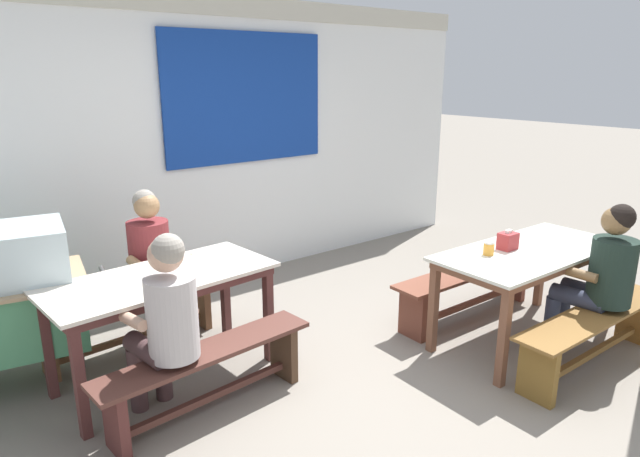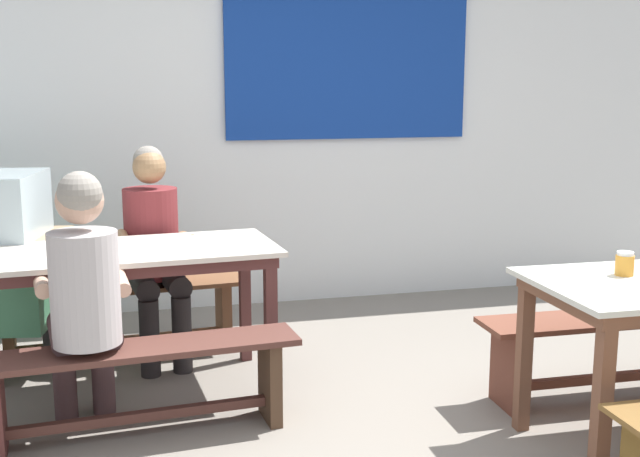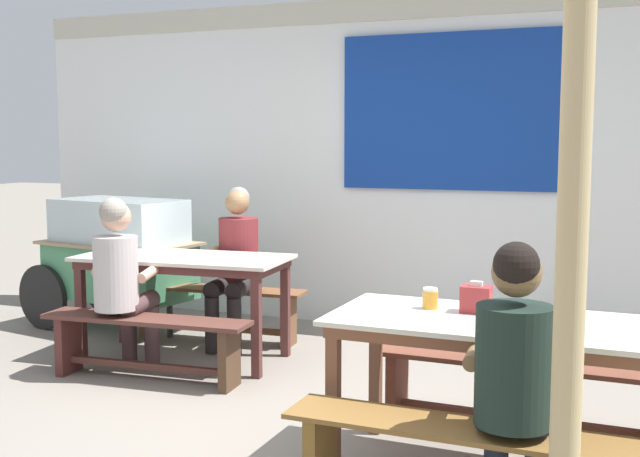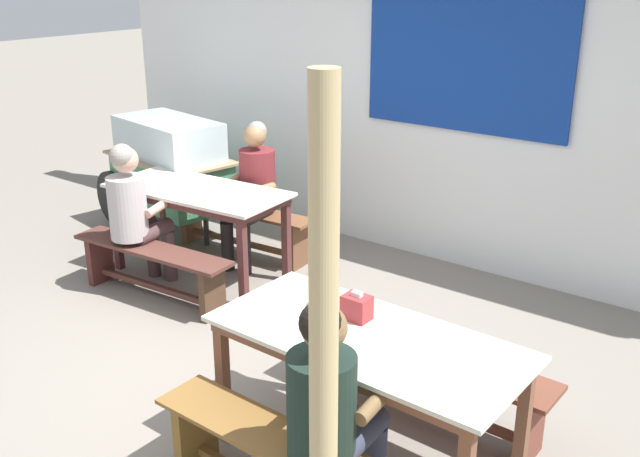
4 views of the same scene
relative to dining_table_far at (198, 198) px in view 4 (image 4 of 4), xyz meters
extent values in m
plane|color=gray|center=(1.16, -1.03, -0.69)|extent=(40.00, 40.00, 0.00)
cube|color=silver|center=(1.16, 1.58, 0.62)|extent=(7.05, 0.12, 2.62)
cube|color=navy|center=(1.62, 1.49, 1.16)|extent=(1.80, 0.03, 1.28)
cube|color=beige|center=(0.00, 0.00, 0.07)|extent=(1.59, 0.82, 0.03)
cube|color=#502A28|center=(0.00, 0.00, 0.03)|extent=(1.51, 0.75, 0.06)
cube|color=#502A28|center=(0.67, 0.34, -0.35)|extent=(0.06, 0.06, 0.69)
cube|color=#502A28|center=(0.71, -0.24, -0.35)|extent=(0.06, 0.06, 0.69)
cube|color=#502A28|center=(-0.71, 0.24, -0.35)|extent=(0.06, 0.06, 0.69)
cube|color=#502A28|center=(-0.67, -0.34, -0.35)|extent=(0.06, 0.06, 0.69)
cube|color=silver|center=(2.51, -1.24, 0.07)|extent=(1.64, 0.78, 0.02)
cube|color=brown|center=(2.51, -1.24, 0.03)|extent=(1.56, 0.72, 0.06)
cube|color=brown|center=(3.24, -0.94, -0.35)|extent=(0.06, 0.06, 0.69)
cube|color=brown|center=(1.78, -0.91, -0.35)|extent=(0.06, 0.06, 0.69)
cube|color=brown|center=(1.77, -1.54, -0.35)|extent=(0.06, 0.06, 0.69)
cube|color=brown|center=(-0.04, 0.56, -0.27)|extent=(1.49, 0.38, 0.03)
cube|color=brown|center=(0.57, 0.61, -0.49)|extent=(0.08, 0.23, 0.41)
cube|color=brown|center=(-0.66, 0.52, -0.49)|extent=(0.08, 0.23, 0.41)
cube|color=brown|center=(-0.04, 0.56, -0.59)|extent=(1.20, 0.14, 0.04)
cube|color=#512E26|center=(0.04, -0.56, -0.27)|extent=(1.48, 0.39, 0.03)
cube|color=#4A3222|center=(0.65, -0.52, -0.49)|extent=(0.08, 0.24, 0.41)
cube|color=#4F2623|center=(-0.57, -0.61, -0.49)|extent=(0.08, 0.24, 0.41)
cube|color=#512E26|center=(0.04, -0.56, -0.59)|extent=(1.18, 0.13, 0.04)
cube|color=brown|center=(2.52, -0.68, -0.27)|extent=(1.62, 0.34, 0.03)
cube|color=brown|center=(3.20, -0.69, -0.49)|extent=(0.06, 0.26, 0.41)
cube|color=brown|center=(1.83, -0.66, -0.49)|extent=(0.06, 0.26, 0.41)
cube|color=brown|center=(2.52, -0.68, -0.59)|extent=(1.33, 0.07, 0.04)
cube|color=brown|center=(2.49, -1.81, -0.27)|extent=(1.64, 0.34, 0.02)
cube|color=brown|center=(1.80, -1.79, -0.48)|extent=(0.07, 0.26, 0.41)
cube|color=#478D60|center=(-1.00, 0.61, -0.18)|extent=(1.33, 0.86, 0.46)
cube|color=silver|center=(-1.00, 0.61, 0.24)|extent=(1.20, 0.77, 0.39)
cube|color=#9F8360|center=(-1.00, 0.61, 0.06)|extent=(1.42, 0.95, 0.02)
cylinder|color=black|center=(-1.50, 1.06, -0.41)|extent=(0.56, 0.15, 0.56)
cylinder|color=black|center=(-1.62, 0.35, -0.41)|extent=(0.56, 0.15, 0.56)
cylinder|color=#333333|center=(-0.46, 0.51, -0.55)|extent=(0.05, 0.05, 0.28)
cylinder|color=#3F3F3F|center=(-0.22, 0.47, -0.05)|extent=(0.15, 0.65, 0.04)
cylinder|color=#31384C|center=(2.53, -1.47, -0.47)|extent=(0.11, 0.11, 0.44)
cylinder|color=#31384C|center=(2.72, -1.63, -0.21)|extent=(0.16, 0.40, 0.13)
cylinder|color=#31384C|center=(2.54, -1.64, -0.21)|extent=(0.16, 0.40, 0.13)
cylinder|color=black|center=(2.64, -1.81, 0.03)|extent=(0.31, 0.31, 0.49)
sphere|color=brown|center=(2.64, -1.79, 0.40)|extent=(0.20, 0.20, 0.20)
sphere|color=black|center=(2.64, -1.82, 0.44)|extent=(0.19, 0.19, 0.19)
cylinder|color=brown|center=(2.81, -1.62, 0.01)|extent=(0.09, 0.31, 0.09)
cylinder|color=brown|center=(2.46, -1.64, 0.01)|extent=(0.09, 0.31, 0.08)
cylinder|color=black|center=(0.11, 0.21, -0.47)|extent=(0.11, 0.11, 0.44)
cylinder|color=black|center=(0.29, 0.23, -0.47)|extent=(0.11, 0.11, 0.44)
cylinder|color=black|center=(0.09, 0.39, -0.21)|extent=(0.18, 0.41, 0.13)
cylinder|color=black|center=(0.27, 0.41, -0.21)|extent=(0.18, 0.41, 0.13)
cylinder|color=maroon|center=(0.16, 0.58, 0.05)|extent=(0.32, 0.32, 0.53)
sphere|color=#99714B|center=(0.16, 0.56, 0.44)|extent=(0.19, 0.19, 0.19)
sphere|color=gray|center=(0.15, 0.59, 0.47)|extent=(0.18, 0.18, 0.18)
cylinder|color=#99714B|center=(0.00, 0.38, 0.04)|extent=(0.11, 0.31, 0.11)
cylinder|color=#99714B|center=(0.35, 0.42, 0.04)|extent=(0.11, 0.31, 0.10)
cylinder|color=#4A3334|center=(-0.13, -0.24, -0.47)|extent=(0.11, 0.11, 0.44)
cylinder|color=#4A3334|center=(-0.31, -0.26, -0.47)|extent=(0.11, 0.11, 0.44)
cylinder|color=#4A3334|center=(-0.11, -0.40, -0.21)|extent=(0.18, 0.39, 0.13)
cylinder|color=#4A3334|center=(-0.29, -0.43, -0.21)|extent=(0.18, 0.39, 0.13)
cylinder|color=#B2AAAA|center=(-0.17, -0.58, 0.03)|extent=(0.30, 0.30, 0.50)
sphere|color=tan|center=(-0.18, -0.56, 0.42)|extent=(0.21, 0.21, 0.21)
sphere|color=gray|center=(-0.17, -0.59, 0.45)|extent=(0.19, 0.19, 0.19)
cylinder|color=tan|center=(-0.03, -0.38, 0.02)|extent=(0.11, 0.31, 0.11)
cylinder|color=tan|center=(-0.37, -0.43, 0.02)|extent=(0.11, 0.31, 0.09)
cube|color=#A02E30|center=(2.36, -1.13, 0.15)|extent=(0.14, 0.11, 0.13)
cube|color=white|center=(2.36, -1.13, 0.23)|extent=(0.06, 0.03, 0.02)
cylinder|color=orange|center=(2.13, -1.12, 0.13)|extent=(0.08, 0.08, 0.09)
cylinder|color=white|center=(2.13, -1.12, 0.18)|extent=(0.07, 0.07, 0.02)
cylinder|color=tan|center=(2.87, -2.10, 0.42)|extent=(0.11, 0.11, 2.23)
camera|label=1|loc=(-1.33, -3.45, 1.43)|focal=31.06mm
camera|label=2|loc=(0.01, -4.02, 0.91)|focal=43.68mm
camera|label=3|loc=(3.07, -4.98, 0.93)|focal=44.46mm
camera|label=4|loc=(4.26, -3.98, 1.87)|focal=40.80mm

